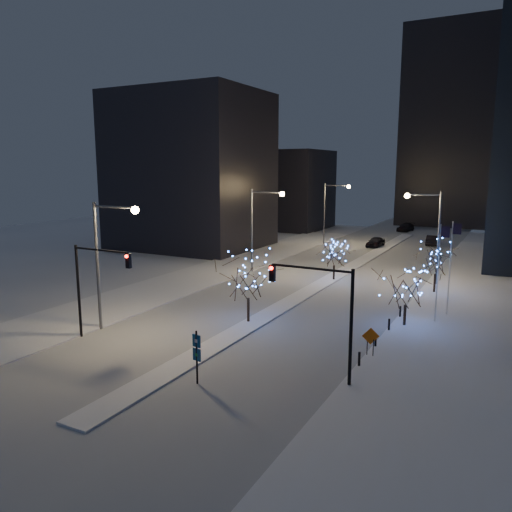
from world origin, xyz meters
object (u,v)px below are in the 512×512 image
Objects in this scene: street_lamp_w_far at (331,205)px; traffic_signal_east at (326,304)px; car_mid at (432,240)px; construction_sign at (371,339)px; street_lamp_east at (430,226)px; car_near at (376,242)px; street_lamp_w_near at (107,249)px; traffic_signal_west at (93,277)px; holiday_tree_plaza_far at (436,259)px; holiday_tree_median_near at (248,276)px; wayfinding_sign at (197,352)px; holiday_tree_median_far at (334,254)px; holiday_tree_plaza_near at (406,286)px; street_lamp_w_mid at (260,219)px; car_far at (406,227)px.

street_lamp_w_far reaches higher than traffic_signal_east.
construction_sign is at bearing 90.74° from car_mid.
street_lamp_east is at bearing 87.74° from traffic_signal_east.
street_lamp_w_far is 9.34m from car_near.
traffic_signal_west is (0.50, -2.00, -1.74)m from street_lamp_w_near.
holiday_tree_median_near is at bearing -124.36° from holiday_tree_plaza_far.
holiday_tree_plaza_far is 30.44m from wayfinding_sign.
street_lamp_w_far is at bearing 88.95° from construction_sign.
construction_sign is (9.83, -20.87, -1.76)m from holiday_tree_median_far.
holiday_tree_plaza_near is at bearing 61.29° from construction_sign.
street_lamp_w_mid reaches higher than traffic_signal_east.
car_near is at bearing 94.59° from holiday_tree_median_far.
construction_sign is (4.26, -53.42, 0.50)m from car_mid.
construction_sign is (-0.66, -7.76, -2.06)m from holiday_tree_plaza_near.
holiday_tree_median_near reaches higher than car_far.
car_far is 66.99m from holiday_tree_median_near.
construction_sign is (10.83, -2.74, -2.61)m from holiday_tree_median_near.
holiday_tree_median_near is (7.94, 8.85, -0.84)m from traffic_signal_west.
holiday_tree_plaza_far is at bearing 88.08° from holiday_tree_plaza_near.
traffic_signal_west is 11.60m from wayfinding_sign.
holiday_tree_plaza_far is at bearing -2.08° from street_lamp_w_mid.
car_mid is at bearing 95.57° from wayfinding_sign.
traffic_signal_east is (17.88, -51.00, -1.74)m from street_lamp_w_far.
wayfinding_sign is at bearing -69.04° from street_lamp_w_mid.
street_lamp_east reaches higher than traffic_signal_east.
street_lamp_w_mid is at bearing -90.57° from car_far.
holiday_tree_plaza_far is (20.34, -25.74, -2.94)m from street_lamp_w_far.
construction_sign is at bearing -72.26° from car_far.
traffic_signal_east reaches higher than holiday_tree_median_far.
street_lamp_w_near is 1.00× the size of street_lamp_w_far.
car_far is 1.66× the size of wayfinding_sign.
street_lamp_w_near is 3.06× the size of wayfinding_sign.
car_mid is at bearing 80.29° from holiday_tree_median_far.
holiday_tree_median_far reaches higher than car_mid.
holiday_tree_plaza_far is at bearing 50.02° from street_lamp_w_near.
wayfinding_sign is (11.41, -54.80, -4.49)m from street_lamp_w_far.
street_lamp_w_near is 31.80m from holiday_tree_plaza_far.
wayfinding_sign reaches higher than car_near.
car_far is at bearing 97.95° from traffic_signal_east.
traffic_signal_east is at bearing -3.21° from street_lamp_w_near.
street_lamp_w_far is 1.43× the size of traffic_signal_west.
holiday_tree_plaza_far is (20.34, 24.26, -2.94)m from street_lamp_w_near.
street_lamp_w_near is at bearing -129.98° from holiday_tree_plaza_far.
wayfinding_sign is (10.92, -2.79, -2.76)m from traffic_signal_west.
car_near reaches higher than car_far.
car_mid is at bearing 92.81° from traffic_signal_east.
car_mid is (-4.02, 29.53, -5.65)m from street_lamp_east.
street_lamp_w_mid is 32.22m from wayfinding_sign.
street_lamp_w_mid is 1.00× the size of street_lamp_w_far.
construction_sign is (-1.08, -20.15, -2.25)m from holiday_tree_plaza_far.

